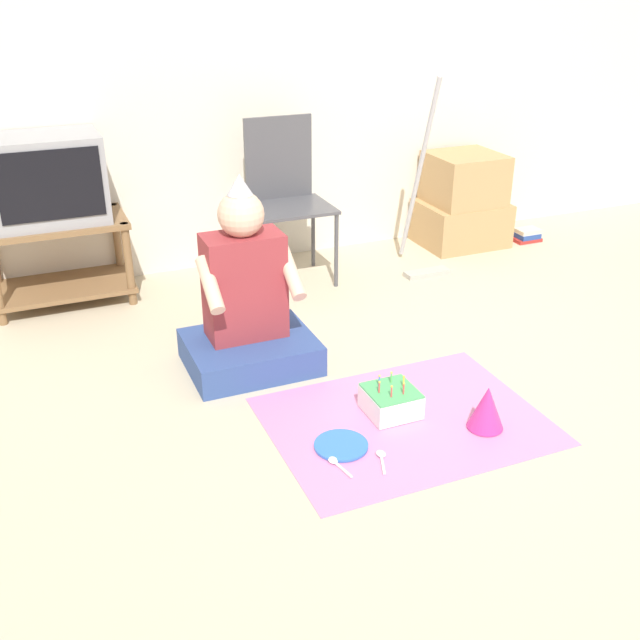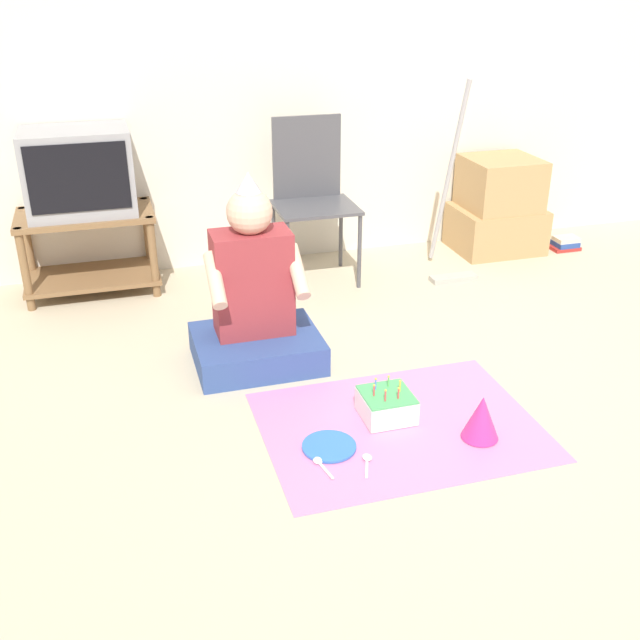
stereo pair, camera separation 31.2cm
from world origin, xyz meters
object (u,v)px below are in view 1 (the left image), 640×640
Objects in this scene: cardboard_box_stack at (462,202)px; book_pile at (527,235)px; dust_mop at (423,218)px; birthday_cake at (391,401)px; tv at (47,179)px; party_hat_blue at (487,407)px; person_seated at (247,308)px; paper_plate at (341,445)px; folding_chair at (285,189)px.

book_pile is (0.45, -0.13, -0.24)m from cardboard_box_stack.
dust_mop is 6.31× the size of book_pile.
dust_mop is at bearing -168.15° from book_pile.
tv is at bearing 122.98° from birthday_cake.
tv reaches higher than party_hat_blue.
person_seated reaches higher than cardboard_box_stack.
tv is at bearing 113.96° from paper_plate.
folding_chair is 5.05× the size of book_pile.
tv is 2.56m from cardboard_box_stack.
cardboard_box_stack is at bearing 60.28° from party_hat_blue.
party_hat_blue is (-1.55, -1.81, 0.06)m from book_pile.
birthday_cake is at bearing -57.59° from person_seated.
folding_chair is 4.37× the size of paper_plate.
birthday_cake is at bearing -57.02° from tv.
person_seated is (-1.33, -0.72, -0.04)m from dust_mop.
cardboard_box_stack is 2.52m from paper_plate.
party_hat_blue is at bearing -54.21° from tv.
dust_mop reaches higher than book_pile.
party_hat_blue is (0.30, -0.24, 0.04)m from birthday_cake.
dust_mop is at bearing -17.29° from folding_chair.
paper_plate is (-0.29, -0.14, -0.05)m from birthday_cake.
dust_mop is 1.74m from party_hat_blue.
folding_chair reaches higher than tv.
person_seated is (-1.82, -1.05, 0.00)m from cardboard_box_stack.
birthday_cake is at bearing -139.89° from book_pile.
paper_plate is at bearing 170.35° from party_hat_blue.
cardboard_box_stack reaches higher than party_hat_blue.
book_pile is at bearing 11.85° from dust_mop.
tv is 3.08× the size of book_pile.
cardboard_box_stack is 3.27× the size of party_hat_blue.
paper_plate is at bearing -81.46° from person_seated.
tv is 2.16m from paper_plate.
birthday_cake is at bearing 140.88° from party_hat_blue.
cardboard_box_stack is 0.59m from dust_mop.
tv reaches higher than person_seated.
folding_chair reaches higher than book_pile.
party_hat_blue reaches higher than paper_plate.
birthday_cake reaches higher than book_pile.
birthday_cake is at bearing 26.41° from paper_plate.
folding_chair is 1.79m from book_pile.
dust_mop is 6.30× the size of party_hat_blue.
paper_plate is at bearing -153.59° from birthday_cake.
person_seated is at bearing 128.62° from party_hat_blue.
folding_chair reaches higher than birthday_cake.
dust_mop is 1.51m from person_seated.
book_pile is at bearing 22.10° from person_seated.
folding_chair is 0.80× the size of dust_mop.
cardboard_box_stack is at bearing 33.84° from dust_mop.
dust_mop is at bearing -146.16° from cardboard_box_stack.
folding_chair is 1.88m from paper_plate.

